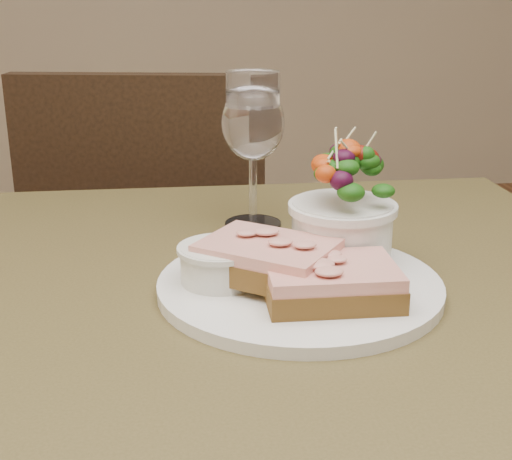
{
  "coord_description": "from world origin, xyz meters",
  "views": [
    {
      "loc": [
        -0.08,
        -0.63,
        1.03
      ],
      "look_at": [
        -0.01,
        0.02,
        0.81
      ],
      "focal_mm": 50.0,
      "sensor_mm": 36.0,
      "label": 1
    }
  ],
  "objects": [
    {
      "name": "chair_far",
      "position": [
        -0.11,
        0.72,
        0.29
      ],
      "size": [
        0.48,
        0.48,
        0.9
      ],
      "rotation": [
        0.0,
        0.0,
        2.98
      ],
      "color": "black",
      "rests_on": "ground"
    },
    {
      "name": "sandwich_back",
      "position": [
        0.0,
        -0.0,
        0.79
      ],
      "size": [
        0.15,
        0.15,
        0.03
      ],
      "rotation": [
        0.0,
        0.0,
        -0.62
      ],
      "color": "#442612",
      "rests_on": "dinner_plate"
    },
    {
      "name": "salad_bowl",
      "position": [
        0.09,
        0.05,
        0.82
      ],
      "size": [
        0.1,
        0.1,
        0.13
      ],
      "color": "white",
      "rests_on": "dinner_plate"
    },
    {
      "name": "ramekin",
      "position": [
        -0.04,
        0.01,
        0.78
      ],
      "size": [
        0.08,
        0.08,
        0.04
      ],
      "color": "silver",
      "rests_on": "dinner_plate"
    },
    {
      "name": "garnish",
      "position": [
        -0.02,
        0.08,
        0.77
      ],
      "size": [
        0.05,
        0.04,
        0.02
      ],
      "color": "#143A0A",
      "rests_on": "dinner_plate"
    },
    {
      "name": "cafe_table",
      "position": [
        0.0,
        0.0,
        0.65
      ],
      "size": [
        0.8,
        0.8,
        0.75
      ],
      "color": "#423A1C",
      "rests_on": "ground"
    },
    {
      "name": "sandwich_front",
      "position": [
        0.06,
        -0.04,
        0.78
      ],
      "size": [
        0.12,
        0.09,
        0.03
      ],
      "rotation": [
        0.0,
        0.0,
        -0.01
      ],
      "color": "#442612",
      "rests_on": "dinner_plate"
    },
    {
      "name": "wine_glass",
      "position": [
        0.01,
        0.21,
        0.87
      ],
      "size": [
        0.08,
        0.08,
        0.18
      ],
      "color": "white",
      "rests_on": "cafe_table"
    },
    {
      "name": "dinner_plate",
      "position": [
        0.04,
        0.0,
        0.76
      ],
      "size": [
        0.28,
        0.28,
        0.01
      ],
      "primitive_type": "cylinder",
      "color": "white",
      "rests_on": "cafe_table"
    }
  ]
}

